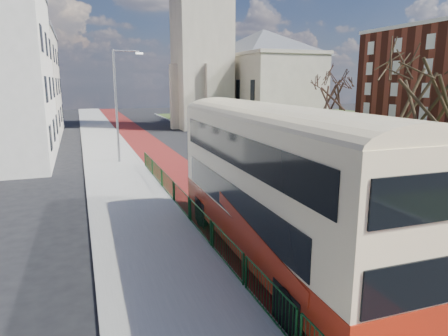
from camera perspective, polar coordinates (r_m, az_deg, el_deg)
name	(u,v)px	position (r m, az deg, el deg)	size (l,w,h in m)	color
ground	(297,248)	(14.97, 10.40, -11.21)	(160.00, 160.00, 0.00)	black
road_carriageway	(191,154)	(33.45, -4.76, 2.05)	(9.00, 120.00, 0.01)	black
bus_lane	(159,156)	(32.86, -9.31, 1.75)	(3.40, 120.00, 0.01)	#591414
pavement_west	(110,158)	(32.38, -15.93, 1.38)	(4.00, 120.00, 0.12)	gray
kerb_west	(136,156)	(32.57, -12.42, 1.63)	(0.25, 120.00, 0.13)	#999993
kerb_east	(233,146)	(36.74, 1.35, 3.10)	(0.25, 80.00, 0.13)	#999993
grass_green	(404,137)	(47.66, 24.30, 4.08)	(40.00, 80.00, 0.04)	#294016
pedestrian_railing	(189,210)	(17.17, -5.00, -5.97)	(0.07, 24.00, 1.12)	#0E3E1A
gothic_church	(236,23)	(54.01, 1.66, 19.95)	(16.38, 18.00, 40.00)	gray
street_block_far	(9,83)	(50.25, -28.40, 10.65)	(10.30, 16.30, 11.50)	#B9AD9D
streetlamp	(118,100)	(29.93, -14.88, 9.34)	(2.13, 0.18, 8.00)	gray
bus	(274,179)	(12.91, 7.15, -1.54)	(3.02, 12.03, 5.00)	#9A210E
winter_tree_near	(431,74)	(24.91, 27.52, 11.76)	(8.07, 8.07, 9.01)	#2D2416
winter_tree_far	(333,88)	(44.63, 15.37, 10.96)	(5.52, 5.52, 7.51)	black
litter_bin	(366,172)	(25.64, 19.59, -0.57)	(0.73, 0.73, 0.98)	black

